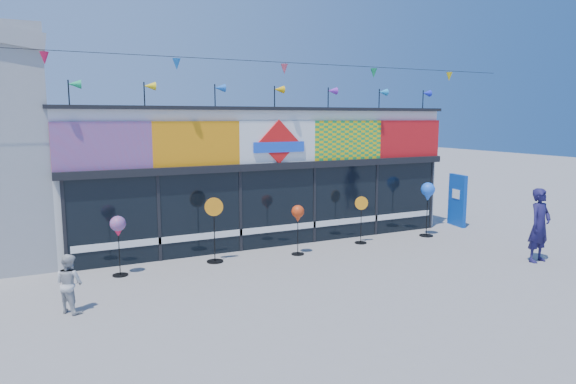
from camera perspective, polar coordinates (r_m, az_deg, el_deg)
ground at (r=12.46m, az=5.72°, el=-9.50°), size 80.00×80.00×0.00m
kite_shop at (r=17.28m, az=-4.66°, el=2.45°), size 16.00×5.70×5.31m
blue_sign at (r=18.99m, az=18.30°, el=-0.86°), size 0.29×0.92×1.82m
spinner_0 at (r=12.94m, az=-18.36°, el=-3.82°), size 0.37×0.37×1.47m
spinner_1 at (r=13.64m, az=-8.19°, el=-4.01°), size 0.48×0.44×1.73m
spinner_2 at (r=14.19m, az=1.10°, el=-2.58°), size 0.35×0.35×1.40m
spinner_3 at (r=15.69m, az=8.13°, el=-2.95°), size 0.40×0.37×1.44m
spinner_4 at (r=16.96m, az=15.27°, el=-0.14°), size 0.44×0.44×1.74m
adult_man at (r=15.07m, az=26.17°, el=-3.34°), size 0.77×0.56×1.96m
child at (r=11.05m, az=-23.12°, el=-9.31°), size 0.61×0.65×1.17m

